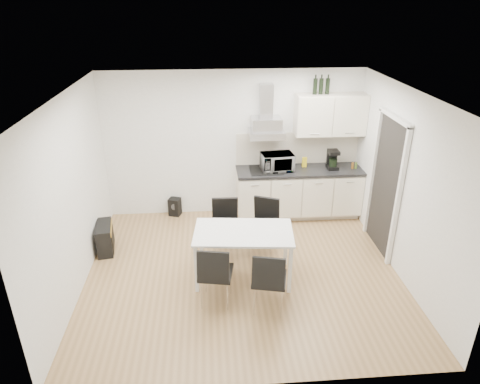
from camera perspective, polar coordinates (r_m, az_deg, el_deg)
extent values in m
plane|color=#A88253|center=(6.39, 0.35, -10.65)|extent=(4.50, 4.50, 0.00)
cube|color=white|center=(7.59, -0.91, 6.34)|extent=(4.50, 0.10, 2.60)
cube|color=white|center=(4.02, 2.88, -12.04)|extent=(4.50, 0.10, 2.60)
cube|color=white|center=(5.99, -21.59, -0.72)|extent=(0.10, 4.00, 2.60)
cube|color=white|center=(6.32, 21.17, 0.68)|extent=(0.10, 4.00, 2.60)
plane|color=white|center=(5.32, 0.43, 12.81)|extent=(4.50, 4.50, 0.00)
cube|color=white|center=(6.86, 18.70, 0.64)|extent=(0.08, 1.04, 2.10)
cube|color=beige|center=(7.99, 7.54, -2.64)|extent=(2.16, 0.52, 0.10)
cube|color=silver|center=(7.77, 7.77, 0.04)|extent=(2.20, 0.60, 0.76)
cube|color=black|center=(7.59, 7.97, 2.89)|extent=(2.22, 0.64, 0.04)
cube|color=beige|center=(7.76, 7.65, 5.84)|extent=(2.20, 0.02, 0.58)
cube|color=silver|center=(7.55, 11.95, 10.06)|extent=(1.20, 0.35, 0.70)
cube|color=silver|center=(7.33, 3.53, 8.48)|extent=(0.60, 0.46, 0.30)
cube|color=silver|center=(7.32, 3.50, 12.11)|extent=(0.22, 0.20, 0.55)
imported|color=silver|center=(7.44, 4.98, 4.24)|extent=(0.57, 0.36, 0.37)
cube|color=yellow|center=(7.68, 8.58, 3.97)|extent=(0.08, 0.04, 0.18)
cylinder|color=brown|center=(7.78, 14.78, 3.43)|extent=(0.04, 0.04, 0.11)
cylinder|color=#4C6626|center=(7.80, 15.20, 3.43)|extent=(0.04, 0.04, 0.11)
cylinder|color=black|center=(7.36, 10.00, 13.92)|extent=(0.07, 0.07, 0.32)
cylinder|color=black|center=(7.38, 10.77, 13.90)|extent=(0.07, 0.07, 0.32)
cylinder|color=black|center=(7.41, 11.62, 13.88)|extent=(0.07, 0.07, 0.32)
cube|color=white|center=(5.90, 0.46, -5.42)|extent=(1.42, 0.90, 0.03)
cube|color=white|center=(5.86, -5.83, -10.18)|extent=(0.05, 0.05, 0.72)
cube|color=white|center=(5.85, 6.68, -10.27)|extent=(0.05, 0.05, 0.72)
cube|color=white|center=(6.42, -5.18, -6.73)|extent=(0.05, 0.05, 0.72)
cube|color=white|center=(6.41, 6.13, -6.81)|extent=(0.05, 0.05, 0.72)
cube|color=black|center=(7.09, -17.58, -5.83)|extent=(0.31, 0.58, 0.46)
cube|color=gold|center=(6.99, -16.80, -4.67)|extent=(0.09, 0.49, 0.07)
cube|color=black|center=(7.94, -8.68, -1.95)|extent=(0.25, 0.23, 0.33)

